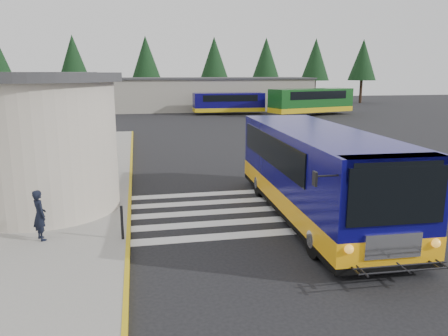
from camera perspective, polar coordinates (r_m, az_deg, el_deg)
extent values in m
plane|color=black|center=(16.83, 1.73, -4.74)|extent=(140.00, 140.00, 0.00)
cube|color=gray|center=(20.95, -25.78, -2.33)|extent=(10.00, 34.00, 0.15)
cube|color=gold|center=(20.26, -12.12, -1.80)|extent=(0.12, 34.00, 0.16)
cylinder|color=beige|center=(16.70, -22.77, 2.61)|extent=(5.20, 5.20, 4.50)
cylinder|color=#38383A|center=(16.50, -23.48, 10.85)|extent=(5.80, 5.80, 0.30)
cube|color=black|center=(21.18, -18.82, 1.67)|extent=(0.08, 1.20, 2.20)
cube|color=#38383A|center=(20.93, -17.76, 5.22)|extent=(1.20, 1.80, 0.12)
cube|color=silver|center=(13.78, 2.70, -8.71)|extent=(8.00, 0.55, 0.01)
cube|color=silver|center=(14.87, 1.58, -7.07)|extent=(8.00, 0.55, 0.01)
cube|color=silver|center=(15.98, 0.62, -5.66)|extent=(8.00, 0.55, 0.01)
cube|color=silver|center=(17.10, -0.21, -4.43)|extent=(8.00, 0.55, 0.01)
cube|color=silver|center=(18.23, -0.94, -3.35)|extent=(8.00, 0.55, 0.01)
cube|color=gray|center=(58.53, -1.83, 9.57)|extent=(26.00, 8.00, 4.00)
cube|color=#38383A|center=(58.46, -1.85, 11.63)|extent=(26.40, 8.40, 0.20)
cylinder|color=black|center=(68.25, -27.22, 8.47)|extent=(0.44, 0.44, 3.60)
cylinder|color=black|center=(66.26, -18.78, 9.09)|extent=(0.44, 0.44, 3.60)
cone|color=black|center=(66.21, -19.09, 13.41)|extent=(4.40, 4.40, 6.40)
cylinder|color=black|center=(65.75, -10.00, 9.54)|extent=(0.44, 0.44, 3.60)
cone|color=black|center=(65.70, -10.17, 13.90)|extent=(4.40, 4.40, 6.40)
cylinder|color=black|center=(66.75, -1.27, 9.76)|extent=(0.44, 0.44, 3.60)
cone|color=black|center=(66.70, -1.29, 14.06)|extent=(4.40, 4.40, 6.40)
cylinder|color=black|center=(68.60, 5.42, 9.79)|extent=(0.44, 0.44, 3.60)
cone|color=black|center=(68.55, 5.51, 13.96)|extent=(4.40, 4.40, 6.40)
cylinder|color=black|center=(71.31, 11.68, 9.69)|extent=(0.44, 0.44, 3.60)
cone|color=black|center=(71.26, 11.87, 13.70)|extent=(4.40, 4.40, 6.40)
cylinder|color=black|center=(74.77, 17.42, 9.50)|extent=(0.44, 0.44, 3.60)
cone|color=black|center=(74.73, 17.68, 13.32)|extent=(4.40, 4.40, 6.40)
cube|color=#0A075C|center=(15.34, 11.94, 0.07)|extent=(3.10, 10.11, 2.62)
cube|color=#F9A910|center=(15.58, 11.77, -3.51)|extent=(3.13, 10.14, 0.62)
cube|color=black|center=(15.69, 11.71, -4.81)|extent=(3.12, 10.13, 0.25)
cube|color=black|center=(10.86, 21.70, -3.43)|extent=(2.45, 0.14, 1.39)
cube|color=silver|center=(11.23, 21.22, -9.47)|extent=(1.45, 0.11, 0.61)
cube|color=black|center=(15.63, 6.00, 2.48)|extent=(0.27, 7.35, 1.00)
cube|color=black|center=(16.60, 15.46, 2.68)|extent=(0.27, 7.35, 1.00)
cylinder|color=black|center=(12.27, 11.99, -9.05)|extent=(0.37, 1.08, 1.07)
cylinder|color=black|center=(13.34, 21.94, -7.94)|extent=(0.37, 1.08, 1.07)
cylinder|color=black|center=(17.94, 4.75, -1.91)|extent=(0.37, 1.08, 1.07)
cylinder|color=black|center=(18.68, 12.06, -1.56)|extent=(0.37, 1.08, 1.07)
cube|color=black|center=(10.05, 11.78, -1.38)|extent=(0.06, 0.20, 0.33)
imported|color=black|center=(13.84, -22.94, -5.68)|extent=(0.59, 0.66, 1.51)
imported|color=black|center=(15.58, -19.09, -3.13)|extent=(0.65, 0.82, 1.64)
cylinder|color=black|center=(13.22, -13.18, -6.95)|extent=(0.08, 0.08, 1.02)
cube|color=#0B064C|center=(52.32, 0.61, 8.61)|extent=(8.36, 2.39, 2.13)
cube|color=gold|center=(52.39, 0.61, 7.67)|extent=(8.39, 2.41, 0.46)
cube|color=black|center=(52.29, 0.61, 9.17)|extent=(6.51, 2.42, 0.74)
cube|color=#134818|center=(52.12, 11.31, 8.70)|extent=(10.52, 5.46, 2.59)
cube|color=gold|center=(52.20, 11.26, 7.55)|extent=(10.56, 5.50, 0.56)
cube|color=black|center=(52.09, 11.34, 9.38)|extent=(8.37, 4.91, 0.90)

